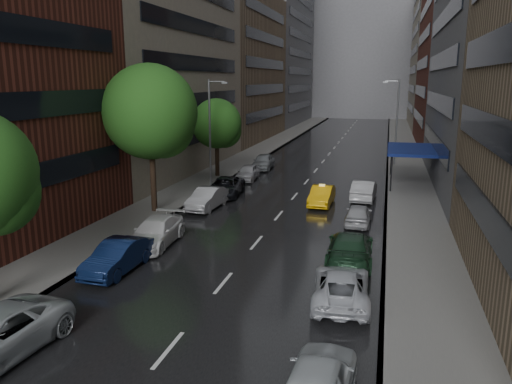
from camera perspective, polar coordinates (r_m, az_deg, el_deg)
road at (r=61.37m, az=8.16°, el=4.07°), size 14.00×140.00×0.01m
sidewalk_left at (r=63.01m, az=-0.01°, el=4.48°), size 4.00×140.00×0.15m
sidewalk_right at (r=61.01m, az=16.60°, el=3.68°), size 4.00×140.00×0.15m
buildings_left at (r=72.80m, az=-2.96°, el=18.14°), size 8.00×108.00×38.00m
buildings_right at (r=67.74m, az=22.58°, el=16.82°), size 8.05×109.10×36.00m
building_far at (r=128.66m, az=12.11°, el=15.53°), size 40.00×14.00×32.00m
tree_mid at (r=34.63m, az=-12.01°, el=8.94°), size 6.41×6.41×10.22m
tree_far at (r=47.16m, az=-4.53°, el=7.79°), size 4.67×4.67×7.44m
taxi at (r=37.28m, az=7.53°, el=-0.41°), size 1.61×4.35×1.42m
parked_cars_left at (r=33.09m, az=-7.59°, el=-2.01°), size 3.11×42.84×1.60m
parked_cars_right at (r=25.76m, az=10.68°, el=-6.44°), size 2.65×30.76×1.61m
street_lamp_left at (r=43.07m, az=-5.20°, el=7.05°), size 1.74×0.22×9.00m
street_lamp_right at (r=55.46m, az=15.72°, el=7.89°), size 1.74×0.22×9.00m
awning at (r=45.74m, az=17.30°, el=4.64°), size 4.00×8.00×3.12m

